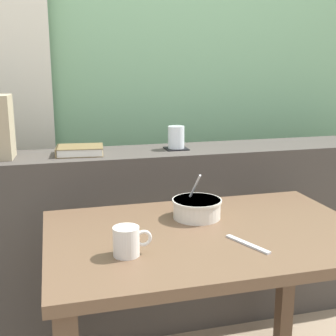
# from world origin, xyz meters

# --- Properties ---
(outdoor_backdrop) EXTENTS (4.80, 0.08, 2.80)m
(outdoor_backdrop) POSITION_xyz_m (0.00, 1.07, 1.40)
(outdoor_backdrop) COLOR #7AAD7F
(outdoor_backdrop) RESTS_ON ground
(dark_console_ledge) EXTENTS (2.80, 0.31, 0.85)m
(dark_console_ledge) POSITION_xyz_m (0.00, 0.55, 0.42)
(dark_console_ledge) COLOR #423D38
(dark_console_ledge) RESTS_ON ground
(breakfast_table) EXTENTS (1.05, 0.69, 0.69)m
(breakfast_table) POSITION_xyz_m (-0.03, -0.08, 0.58)
(breakfast_table) COLOR brown
(breakfast_table) RESTS_ON ground
(coaster_square) EXTENTS (0.10, 0.10, 0.00)m
(coaster_square) POSITION_xyz_m (0.04, 0.55, 0.85)
(coaster_square) COLOR black
(coaster_square) RESTS_ON dark_console_ledge
(juice_glass) EXTENTS (0.08, 0.08, 0.10)m
(juice_glass) POSITION_xyz_m (0.04, 0.55, 0.90)
(juice_glass) COLOR white
(juice_glass) RESTS_ON coaster_square
(closed_book) EXTENTS (0.21, 0.17, 0.04)m
(closed_book) POSITION_xyz_m (-0.40, 0.54, 0.86)
(closed_book) COLOR brown
(closed_book) RESTS_ON dark_console_ledge
(soup_bowl) EXTENTS (0.18, 0.18, 0.16)m
(soup_bowl) POSITION_xyz_m (-0.03, 0.05, 0.73)
(soup_bowl) COLOR silver
(soup_bowl) RESTS_ON breakfast_table
(fork_utensil) EXTENTS (0.08, 0.16, 0.01)m
(fork_utensil) POSITION_xyz_m (0.04, -0.22, 0.69)
(fork_utensil) COLOR silver
(fork_utensil) RESTS_ON breakfast_table
(ceramic_mug) EXTENTS (0.11, 0.08, 0.08)m
(ceramic_mug) POSITION_xyz_m (-0.32, -0.20, 0.73)
(ceramic_mug) COLOR silver
(ceramic_mug) RESTS_ON breakfast_table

